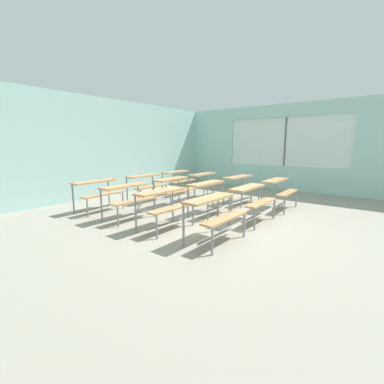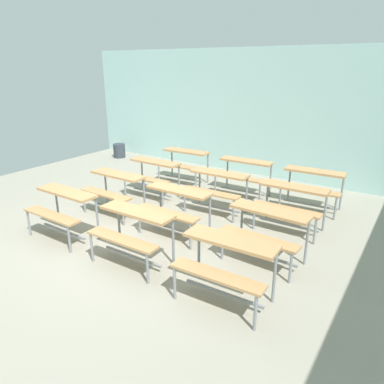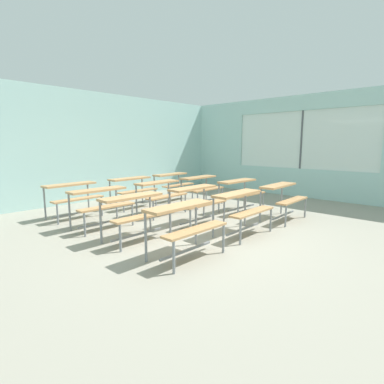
# 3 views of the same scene
# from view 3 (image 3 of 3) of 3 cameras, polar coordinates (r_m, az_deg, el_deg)

# --- Properties ---
(ground) EXTENTS (10.00, 9.00, 0.05)m
(ground) POSITION_cam_3_polar(r_m,az_deg,el_deg) (5.29, 2.18, -8.65)
(ground) COLOR gray
(wall_back) EXTENTS (10.00, 0.12, 3.00)m
(wall_back) POSITION_cam_3_polar(r_m,az_deg,el_deg) (8.68, -21.00, 7.98)
(wall_back) COLOR #A8D1CC
(wall_back) RESTS_ON ground
(wall_right) EXTENTS (0.12, 9.00, 3.00)m
(wall_right) POSITION_cam_3_polar(r_m,az_deg,el_deg) (9.35, 23.65, 7.54)
(wall_right) COLOR #A8D1CC
(wall_right) RESTS_ON ground
(desk_bench_r0c0) EXTENTS (1.10, 0.59, 0.74)m
(desk_bench_r0c0) POSITION_cam_3_polar(r_m,az_deg,el_deg) (4.20, -1.37, -5.03)
(desk_bench_r0c0) COLOR tan
(desk_bench_r0c0) RESTS_ON ground
(desk_bench_r0c1) EXTENTS (1.11, 0.61, 0.74)m
(desk_bench_r0c1) POSITION_cam_3_polar(r_m,az_deg,el_deg) (5.33, 9.54, -2.11)
(desk_bench_r0c1) COLOR tan
(desk_bench_r0c1) RESTS_ON ground
(desk_bench_r0c2) EXTENTS (1.12, 0.63, 0.74)m
(desk_bench_r0c2) POSITION_cam_3_polar(r_m,az_deg,el_deg) (6.56, 16.93, -0.25)
(desk_bench_r0c2) COLOR tan
(desk_bench_r0c2) RESTS_ON ground
(desk_bench_r1c0) EXTENTS (1.10, 0.60, 0.74)m
(desk_bench_r1c0) POSITION_cam_3_polar(r_m,az_deg,el_deg) (5.03, -10.73, -2.81)
(desk_bench_r1c0) COLOR tan
(desk_bench_r1c0) RESTS_ON ground
(desk_bench_r1c1) EXTENTS (1.10, 0.59, 0.74)m
(desk_bench_r1c1) POSITION_cam_3_polar(r_m,az_deg,el_deg) (5.92, 0.93, -0.84)
(desk_bench_r1c1) COLOR tan
(desk_bench_r1c1) RESTS_ON ground
(desk_bench_r1c2) EXTENTS (1.12, 0.63, 0.74)m
(desk_bench_r1c2) POSITION_cam_3_polar(r_m,az_deg,el_deg) (7.12, 9.30, 0.75)
(desk_bench_r1c2) COLOR tan
(desk_bench_r1c2) RESTS_ON ground
(desk_bench_r2c0) EXTENTS (1.10, 0.59, 0.74)m
(desk_bench_r2c0) POSITION_cam_3_polar(r_m,az_deg,el_deg) (5.92, -17.01, -1.24)
(desk_bench_r2c0) COLOR tan
(desk_bench_r2c0) RESTS_ON ground
(desk_bench_r2c1) EXTENTS (1.12, 0.64, 0.74)m
(desk_bench_r2c1) POSITION_cam_3_polar(r_m,az_deg,el_deg) (6.80, -5.99, 0.43)
(desk_bench_r2c1) COLOR tan
(desk_bench_r2c1) RESTS_ON ground
(desk_bench_r2c2) EXTENTS (1.11, 0.61, 0.74)m
(desk_bench_r2c2) POSITION_cam_3_polar(r_m,az_deg,el_deg) (7.79, 1.82, 1.59)
(desk_bench_r2c2) COLOR tan
(desk_bench_r2c2) RESTS_ON ground
(desk_bench_r3c0) EXTENTS (1.13, 0.64, 0.74)m
(desk_bench_r3c0) POSITION_cam_3_polar(r_m,az_deg,el_deg) (6.92, -21.76, -0.03)
(desk_bench_r3c0) COLOR tan
(desk_bench_r3c0) RESTS_ON ground
(desk_bench_r3c1) EXTENTS (1.11, 0.62, 0.74)m
(desk_bench_r3c1) POSITION_cam_3_polar(r_m,az_deg,el_deg) (7.67, -11.24, 1.30)
(desk_bench_r3c1) COLOR tan
(desk_bench_r3c1) RESTS_ON ground
(desk_bench_r3c2) EXTENTS (1.13, 0.64, 0.74)m
(desk_bench_r3c2) POSITION_cam_3_polar(r_m,az_deg,el_deg) (8.57, -3.63, 2.28)
(desk_bench_r3c2) COLOR tan
(desk_bench_r3c2) RESTS_ON ground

